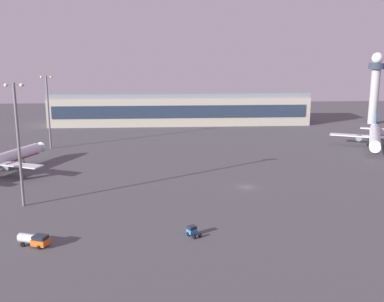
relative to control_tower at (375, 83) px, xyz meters
The scene contains 8 objects.
ground_plane 137.75m from the control_tower, 128.57° to the right, with size 416.00×416.00×0.00m, color #4C4C51.
terminal_building 101.10m from the control_tower, behind, with size 131.20×22.40×16.40m.
control_tower is the anchor object (origin of this frame).
airplane_terminal_side 64.36m from the control_tower, 113.76° to the right, with size 32.74×41.42×11.28m.
fuel_truck 196.93m from the control_tower, 133.13° to the right, with size 6.63×4.20×2.35m.
pushback_tug 174.29m from the control_tower, 126.23° to the right, with size 3.19×3.56×2.05m.
apron_light_west 161.03m from the control_tower, 161.49° to the right, with size 4.80×0.90×28.30m.
apron_light_central 186.07m from the control_tower, 140.33° to the right, with size 4.80×0.90×30.54m.
Camera 1 is at (-22.85, -122.66, 38.43)m, focal length 42.70 mm.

